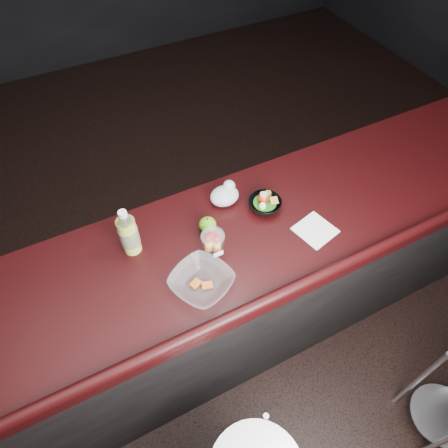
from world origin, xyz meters
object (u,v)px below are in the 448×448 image
Objects in this scene: lemonade_bottle at (129,234)px; takeout_bowl at (202,282)px; green_apple at (208,225)px; fruit_cup at (213,242)px; snack_bowl at (265,204)px.

lemonade_bottle is 0.78× the size of takeout_bowl.
green_apple is (0.34, -0.05, -0.07)m from lemonade_bottle.
takeout_bowl is (-0.15, -0.25, -0.01)m from green_apple.
fruit_cup is 0.46× the size of takeout_bowl.
lemonade_bottle is 3.01× the size of green_apple.
takeout_bowl is at bearing -57.61° from lemonade_bottle.
snack_bowl is (0.63, -0.05, -0.07)m from lemonade_bottle.
lemonade_bottle is 0.35m from fruit_cup.
takeout_bowl is at bearing -150.59° from snack_bowl.
takeout_bowl is (-0.44, -0.25, -0.00)m from snack_bowl.
fruit_cup is 1.78× the size of green_apple.
green_apple is 0.40× the size of snack_bowl.
lemonade_bottle is at bearing 175.19° from snack_bowl.
green_apple reaches higher than takeout_bowl.
lemonade_bottle is at bearing 150.23° from fruit_cup.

